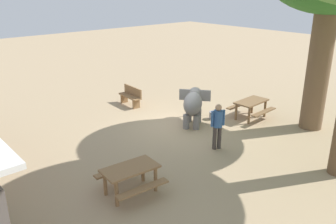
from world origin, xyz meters
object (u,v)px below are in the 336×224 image
object	(u,v)px
picnic_table_far	(251,105)
feed_bucket	(214,115)
person_handler	(218,123)
wooden_bench	(131,96)
picnic_table_near	(130,174)
elephant	(193,103)

from	to	relation	value
picnic_table_far	feed_bucket	bearing A→B (deg)	-40.71
person_handler	wooden_bench	bearing A→B (deg)	18.22
picnic_table_near	feed_bucket	bearing A→B (deg)	-154.05
elephant	picnic_table_near	distance (m)	5.52
person_handler	picnic_table_far	world-z (taller)	person_handler
person_handler	picnic_table_far	distance (m)	3.48
elephant	wooden_bench	size ratio (longest dim) A/B	1.30
elephant	wooden_bench	world-z (taller)	elephant
picnic_table_near	person_handler	bearing A→B (deg)	-170.80
wooden_bench	feed_bucket	size ratio (longest dim) A/B	3.94
wooden_bench	picnic_table_near	size ratio (longest dim) A/B	0.88
elephant	picnic_table_near	bearing A→B (deg)	168.41
feed_bucket	person_handler	bearing A→B (deg)	134.03
picnic_table_far	feed_bucket	xyz separation A→B (m)	(0.97, 1.25, -0.43)
elephant	person_handler	size ratio (longest dim) A/B	1.14
person_handler	feed_bucket	distance (m)	2.98
feed_bucket	picnic_table_far	bearing A→B (deg)	-127.93
person_handler	feed_bucket	bearing A→B (deg)	-22.83
person_handler	picnic_table_near	world-z (taller)	person_handler
picnic_table_near	feed_bucket	xyz separation A→B (m)	(2.30, -5.92, -0.43)
person_handler	picnic_table_far	size ratio (longest dim) A/B	1.03
elephant	person_handler	xyz separation A→B (m)	(-2.22, 1.05, 0.08)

